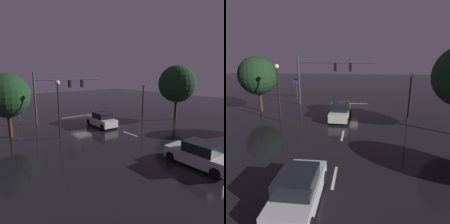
{
  "view_description": "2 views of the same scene",
  "coord_description": "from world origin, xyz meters",
  "views": [
    {
      "loc": [
        13.88,
        24.71,
        6.21
      ],
      "look_at": [
        -0.13,
        6.76,
        1.82
      ],
      "focal_mm": 32.24,
      "sensor_mm": 36.0,
      "label": 1
    },
    {
      "loc": [
        -1.16,
        25.97,
        6.66
      ],
      "look_at": [
        0.6,
        7.77,
        1.38
      ],
      "focal_mm": 33.4,
      "sensor_mm": 36.0,
      "label": 2
    }
  ],
  "objects": [
    {
      "name": "tree_left_far",
      "position": [
        -9.35,
        8.92,
        4.85
      ],
      "size": [
        4.87,
        4.87,
        7.29
      ],
      "color": "#382314",
      "rests_on": "ground_plane"
    },
    {
      "name": "tree_right_near",
      "position": [
        10.02,
        3.47,
        4.11
      ],
      "size": [
        4.26,
        4.26,
        6.25
      ],
      "color": "#382314",
      "rests_on": "ground_plane"
    },
    {
      "name": "lane_dash_mid",
      "position": [
        0.0,
        10.0,
        0.0
      ],
      "size": [
        0.16,
        2.2,
        0.01
      ],
      "primitive_type": "cube",
      "rotation": [
        0.0,
        0.0,
        1.57
      ],
      "color": "beige",
      "rests_on": "ground_plane"
    },
    {
      "name": "car_approaching",
      "position": [
        0.55,
        5.62,
        0.8
      ],
      "size": [
        2.1,
        4.44,
        1.7
      ],
      "color": "silver",
      "rests_on": "ground_plane"
    },
    {
      "name": "ground_plane",
      "position": [
        0.0,
        0.0,
        0.0
      ],
      "size": [
        80.0,
        80.0,
        0.0
      ],
      "primitive_type": "plane",
      "color": "black"
    },
    {
      "name": "traffic_signal_assembly",
      "position": [
        3.23,
        -0.09,
        4.31
      ],
      "size": [
        9.43,
        0.47,
        6.36
      ],
      "color": "#383A3D",
      "rests_on": "ground_plane"
    },
    {
      "name": "lane_dash_far",
      "position": [
        0.0,
        4.0,
        0.0
      ],
      "size": [
        0.16,
        2.2,
        0.01
      ],
      "primitive_type": "cube",
      "rotation": [
        0.0,
        0.0,
        1.57
      ],
      "color": "beige",
      "rests_on": "ground_plane"
    },
    {
      "name": "street_lamp_left_kerb",
      "position": [
        -6.07,
        5.96,
        3.38
      ],
      "size": [
        0.44,
        0.44,
        4.79
      ],
      "color": "black",
      "rests_on": "ground_plane"
    },
    {
      "name": "car_distant",
      "position": [
        1.34,
        18.22,
        0.8
      ],
      "size": [
        1.94,
        4.38,
        1.7
      ],
      "color": "#B7B7BC",
      "rests_on": "ground_plane"
    },
    {
      "name": "stop_bar",
      "position": [
        0.0,
        -1.28,
        0.0
      ],
      "size": [
        5.0,
        0.16,
        0.01
      ],
      "primitive_type": "cube",
      "color": "beige",
      "rests_on": "ground_plane"
    },
    {
      "name": "lane_dash_near",
      "position": [
        0.0,
        16.0,
        0.0
      ],
      "size": [
        0.16,
        2.2,
        0.01
      ],
      "primitive_type": "cube",
      "rotation": [
        0.0,
        0.0,
        1.57
      ],
      "color": "beige",
      "rests_on": "ground_plane"
    },
    {
      "name": "route_sign",
      "position": [
        7.62,
        -3.0,
        2.15
      ],
      "size": [
        0.89,
        0.27,
        2.98
      ],
      "color": "#383A3D",
      "rests_on": "ground_plane"
    },
    {
      "name": "street_lamp_right_kerb",
      "position": [
        6.39,
        6.97,
        3.86
      ],
      "size": [
        0.44,
        0.44,
        5.59
      ],
      "color": "black",
      "rests_on": "ground_plane"
    }
  ]
}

